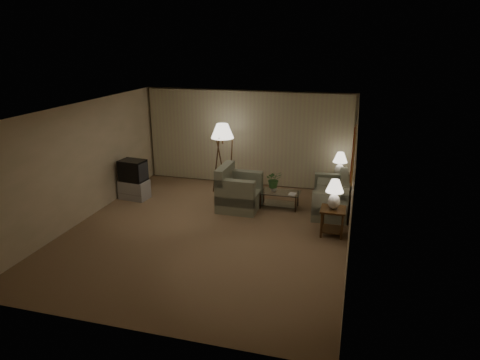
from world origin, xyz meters
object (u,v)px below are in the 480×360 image
(side_table_near, at_px, (333,217))
(tv_cabinet, at_px, (134,189))
(floor_lamp, at_px, (223,156))
(side_table_far, at_px, (338,183))
(table_lamp_near, at_px, (335,192))
(coffee_table, at_px, (279,197))
(crt_tv, at_px, (133,170))
(table_lamp_far, at_px, (340,162))
(armchair, at_px, (239,192))
(ottoman, at_px, (251,185))
(sofa, at_px, (330,197))
(vase, at_px, (274,188))

(side_table_near, bearing_deg, tv_cabinet, 170.42)
(floor_lamp, bearing_deg, side_table_far, 5.37)
(table_lamp_near, xyz_separation_m, coffee_table, (-1.38, 1.25, -0.71))
(tv_cabinet, bearing_deg, crt_tv, 0.00)
(table_lamp_near, relative_size, table_lamp_far, 1.01)
(tv_cabinet, bearing_deg, armchair, 7.08)
(table_lamp_far, bearing_deg, side_table_near, -90.00)
(ottoman, bearing_deg, table_lamp_near, -43.13)
(floor_lamp, bearing_deg, side_table_near, -33.62)
(coffee_table, bearing_deg, crt_tv, -174.43)
(side_table_far, xyz_separation_m, table_lamp_near, (-0.00, -2.36, 0.58))
(coffee_table, relative_size, ottoman, 1.69)
(sofa, height_order, side_table_near, sofa)
(table_lamp_near, bearing_deg, side_table_far, 90.00)
(coffee_table, distance_m, tv_cabinet, 3.84)
(side_table_far, relative_size, tv_cabinet, 0.77)
(sofa, distance_m, side_table_far, 1.03)
(sofa, distance_m, floor_lamp, 3.12)
(tv_cabinet, distance_m, floor_lamp, 2.51)
(armchair, relative_size, tv_cabinet, 1.34)
(side_table_far, distance_m, table_lamp_far, 0.58)
(side_table_near, bearing_deg, floor_lamp, 146.38)
(side_table_near, xyz_separation_m, coffee_table, (-1.38, 1.25, -0.13))
(side_table_near, height_order, tv_cabinet, side_table_near)
(floor_lamp, bearing_deg, ottoman, 7.98)
(floor_lamp, bearing_deg, vase, -27.41)
(coffee_table, bearing_deg, side_table_near, -42.15)
(floor_lamp, relative_size, ottoman, 3.14)
(sofa, bearing_deg, crt_tv, -87.88)
(floor_lamp, bearing_deg, sofa, -13.67)
(sofa, relative_size, side_table_far, 2.86)
(side_table_far, xyz_separation_m, ottoman, (-2.33, -0.18, -0.20))
(armchair, xyz_separation_m, ottoman, (-0.00, 1.26, -0.23))
(table_lamp_near, distance_m, tv_cabinet, 5.32)
(table_lamp_far, bearing_deg, floor_lamp, -174.63)
(table_lamp_far, distance_m, coffee_table, 1.91)
(table_lamp_near, height_order, crt_tv, table_lamp_near)
(armchair, bearing_deg, vase, -66.89)
(table_lamp_far, height_order, vase, table_lamp_far)
(table_lamp_near, distance_m, crt_tv, 5.28)
(table_lamp_far, bearing_deg, tv_cabinet, -164.04)
(side_table_far, distance_m, table_lamp_near, 2.43)
(vase, bearing_deg, table_lamp_far, 36.05)
(table_lamp_far, distance_m, floor_lamp, 3.13)
(side_table_far, xyz_separation_m, floor_lamp, (-3.12, -0.29, 0.58))
(side_table_far, relative_size, ottoman, 1.00)
(ottoman, bearing_deg, coffee_table, -44.51)
(sofa, height_order, side_table_far, sofa)
(armchair, bearing_deg, side_table_near, -110.94)
(sofa, xyz_separation_m, table_lamp_near, (0.15, -1.35, 0.62))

